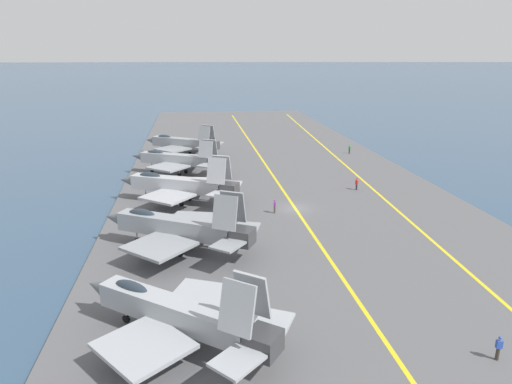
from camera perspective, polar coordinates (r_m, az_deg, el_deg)
ground_plane at (r=59.44m, az=4.90°, el=-2.40°), size 2000.00×2000.00×0.00m
carrier_deck at (r=59.38m, az=4.90°, el=-2.22°), size 205.60×46.99×0.40m
deck_stripe_foul_line at (r=63.35m, az=16.39°, el=-1.43°), size 184.79×10.41×0.01m
deck_stripe_centerline at (r=59.31m, az=4.91°, el=-2.03°), size 185.04×0.36×0.01m
parked_jet_nearest at (r=32.65m, az=-9.94°, el=-14.63°), size 13.27×15.34×6.38m
parked_jet_second at (r=46.58m, az=-9.78°, el=-4.32°), size 13.32×16.58×6.72m
parked_jet_third at (r=61.34m, az=-9.64°, el=0.91°), size 12.78×17.02×6.74m
parked_jet_fourth at (r=75.90m, az=-9.79°, el=4.04°), size 12.39×16.18×6.11m
parked_jet_fifth at (r=90.34m, az=-9.22°, el=6.08°), size 13.09×15.84×6.23m
crew_green_vest at (r=93.15m, az=11.60°, el=5.32°), size 0.42×0.46×1.74m
crew_red_vest at (r=68.32m, az=12.48°, el=1.05°), size 0.43×0.46×1.78m
crew_purple_vest at (r=57.04m, az=2.35°, el=-1.74°), size 0.43×0.35×1.77m
crew_blue_vest at (r=35.10m, az=28.07°, el=-16.72°), size 0.30×0.41×1.75m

